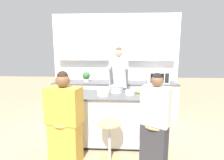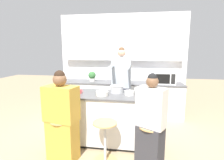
% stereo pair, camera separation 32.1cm
% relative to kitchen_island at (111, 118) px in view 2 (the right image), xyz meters
% --- Properties ---
extents(ground_plane, '(16.00, 16.00, 0.00)m').
position_rel_kitchen_island_xyz_m(ground_plane, '(0.00, 0.00, -0.47)').
color(ground_plane, tan).
extents(wall_back, '(3.48, 0.22, 2.70)m').
position_rel_kitchen_island_xyz_m(wall_back, '(0.00, 1.81, 1.07)').
color(wall_back, white).
rests_on(wall_back, ground_plane).
extents(back_counter, '(3.23, 0.66, 0.88)m').
position_rel_kitchen_island_xyz_m(back_counter, '(0.00, 1.49, -0.03)').
color(back_counter, silver).
rests_on(back_counter, ground_plane).
extents(kitchen_island, '(1.71, 0.74, 0.93)m').
position_rel_kitchen_island_xyz_m(kitchen_island, '(0.00, 0.00, 0.00)').
color(kitchen_island, black).
rests_on(kitchen_island, ground_plane).
extents(bar_stool_leftmost, '(0.38, 0.38, 0.65)m').
position_rel_kitchen_island_xyz_m(bar_stool_leftmost, '(-0.68, -0.62, -0.11)').
color(bar_stool_leftmost, tan).
rests_on(bar_stool_leftmost, ground_plane).
extents(bar_stool_center, '(0.38, 0.38, 0.65)m').
position_rel_kitchen_island_xyz_m(bar_stool_center, '(0.00, -0.61, -0.11)').
color(bar_stool_center, tan).
rests_on(bar_stool_center, ground_plane).
extents(bar_stool_rightmost, '(0.38, 0.38, 0.65)m').
position_rel_kitchen_island_xyz_m(bar_stool_rightmost, '(0.68, -0.63, -0.11)').
color(bar_stool_rightmost, tan).
rests_on(bar_stool_rightmost, ground_plane).
extents(person_cooking, '(0.41, 0.59, 1.79)m').
position_rel_kitchen_island_xyz_m(person_cooking, '(0.11, 0.70, 0.42)').
color(person_cooking, '#383842').
rests_on(person_cooking, ground_plane).
extents(person_wrapped_blanket, '(0.55, 0.38, 1.43)m').
position_rel_kitchen_island_xyz_m(person_wrapped_blanket, '(-0.67, -0.65, 0.20)').
color(person_wrapped_blanket, gold).
rests_on(person_wrapped_blanket, ground_plane).
extents(person_seated_near, '(0.45, 0.41, 1.42)m').
position_rel_kitchen_island_xyz_m(person_seated_near, '(0.67, -0.65, 0.17)').
color(person_seated_near, '#333338').
rests_on(person_seated_near, ground_plane).
extents(cooking_pot, '(0.33, 0.25, 0.14)m').
position_rel_kitchen_island_xyz_m(cooking_pot, '(0.08, 0.12, 0.53)').
color(cooking_pot, '#B7BABC').
rests_on(cooking_pot, kitchen_island).
extents(fruit_bowl, '(0.22, 0.22, 0.08)m').
position_rel_kitchen_island_xyz_m(fruit_bowl, '(-0.15, -0.12, 0.50)').
color(fruit_bowl, silver).
rests_on(fruit_bowl, kitchen_island).
extents(mixing_bowl_steel, '(0.17, 0.17, 0.08)m').
position_rel_kitchen_island_xyz_m(mixing_bowl_steel, '(0.33, -0.01, 0.50)').
color(mixing_bowl_steel, white).
rests_on(mixing_bowl_steel, kitchen_island).
extents(coffee_cup_near, '(0.12, 0.09, 0.09)m').
position_rel_kitchen_island_xyz_m(coffee_cup_near, '(0.65, -0.21, 0.51)').
color(coffee_cup_near, white).
rests_on(coffee_cup_near, kitchen_island).
extents(coffee_cup_far, '(0.11, 0.08, 0.08)m').
position_rel_kitchen_island_xyz_m(coffee_cup_far, '(-0.59, -0.03, 0.50)').
color(coffee_cup_far, '#DB4C51').
rests_on(coffee_cup_far, kitchen_island).
extents(banana_bunch, '(0.17, 0.12, 0.05)m').
position_rel_kitchen_island_xyz_m(banana_bunch, '(0.50, 0.11, 0.48)').
color(banana_bunch, yellow).
rests_on(banana_bunch, kitchen_island).
extents(microwave, '(0.54, 0.37, 0.30)m').
position_rel_kitchen_island_xyz_m(microwave, '(1.11, 1.45, 0.56)').
color(microwave, white).
rests_on(microwave, back_counter).
extents(potted_plant, '(0.20, 0.20, 0.27)m').
position_rel_kitchen_island_xyz_m(potted_plant, '(-0.77, 1.49, 0.56)').
color(potted_plant, beige).
rests_on(potted_plant, back_counter).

